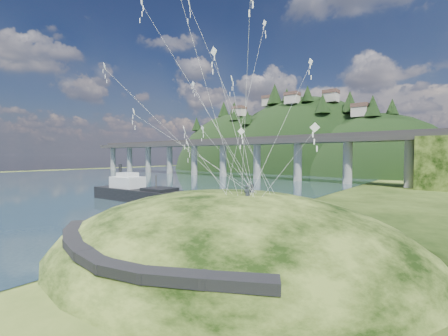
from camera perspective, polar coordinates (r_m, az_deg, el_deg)
The scene contains 10 objects.
ground at distance 33.44m, azimuth -12.13°, elevation -12.24°, with size 320.00×320.00×0.00m, color black.
water at distance 109.72m, azimuth -23.93°, elevation -2.14°, with size 240.00×240.00×0.00m, color #314E5A.
grass_hill at distance 29.91m, azimuth 1.27°, elevation -16.99°, with size 36.00×32.00×13.00m.
footpath at distance 21.57m, azimuth -19.93°, elevation -14.89°, with size 22.29×5.84×0.83m.
bridge at distance 104.15m, azimuth 8.92°, elevation 3.15°, with size 160.00×11.00×15.00m.
far_ridge at distance 159.07m, azimuth 12.81°, elevation -3.30°, with size 153.00×70.00×94.50m.
work_barge at distance 58.09m, azimuth -16.51°, elevation -4.32°, with size 19.44×6.48×6.70m.
wooden_dock at distance 42.01m, azimuth -12.39°, elevation -8.57°, with size 14.38×3.02×1.02m.
kite_flyers at distance 27.53m, azimuth 5.00°, elevation -3.07°, with size 1.74×2.93×1.89m.
kite_swarm at distance 31.42m, azimuth -2.85°, elevation 17.81°, with size 19.48×16.76×16.87m.
Camera 1 is at (25.07, -20.43, 8.48)m, focal length 24.00 mm.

